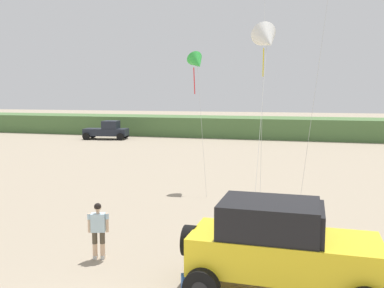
{
  "coord_description": "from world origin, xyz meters",
  "views": [
    {
      "loc": [
        3.91,
        -6.21,
        4.77
      ],
      "look_at": [
        0.71,
        5.11,
        3.4
      ],
      "focal_mm": 39.59,
      "sensor_mm": 36.0,
      "label": 1
    }
  ],
  "objects_px": {
    "cooler_box": "(193,283)",
    "kite_red_delta": "(267,39)",
    "person_watching": "(98,228)",
    "kite_orange_streamer": "(197,63)",
    "jeep": "(281,246)",
    "distant_pickup": "(107,130)"
  },
  "relations": [
    {
      "from": "jeep",
      "to": "kite_red_delta",
      "type": "relative_size",
      "value": 0.59
    },
    {
      "from": "distant_pickup",
      "to": "kite_orange_streamer",
      "type": "distance_m",
      "value": 26.13
    },
    {
      "from": "cooler_box",
      "to": "kite_orange_streamer",
      "type": "height_order",
      "value": "kite_orange_streamer"
    },
    {
      "from": "person_watching",
      "to": "kite_red_delta",
      "type": "distance_m",
      "value": 11.37
    },
    {
      "from": "person_watching",
      "to": "kite_orange_streamer",
      "type": "height_order",
      "value": "kite_orange_streamer"
    },
    {
      "from": "jeep",
      "to": "distant_pickup",
      "type": "bearing_deg",
      "value": 123.31
    },
    {
      "from": "kite_orange_streamer",
      "to": "kite_red_delta",
      "type": "distance_m",
      "value": 3.98
    },
    {
      "from": "jeep",
      "to": "person_watching",
      "type": "distance_m",
      "value": 5.32
    },
    {
      "from": "cooler_box",
      "to": "kite_red_delta",
      "type": "bearing_deg",
      "value": 62.55
    },
    {
      "from": "cooler_box",
      "to": "distant_pickup",
      "type": "height_order",
      "value": "distant_pickup"
    },
    {
      "from": "distant_pickup",
      "to": "kite_red_delta",
      "type": "xyz_separation_m",
      "value": [
        19.12,
        -21.76,
        6.27
      ]
    },
    {
      "from": "jeep",
      "to": "distant_pickup",
      "type": "distance_m",
      "value": 37.36
    },
    {
      "from": "cooler_box",
      "to": "kite_red_delta",
      "type": "height_order",
      "value": "kite_red_delta"
    },
    {
      "from": "person_watching",
      "to": "cooler_box",
      "type": "distance_m",
      "value": 3.49
    },
    {
      "from": "jeep",
      "to": "kite_orange_streamer",
      "type": "xyz_separation_m",
      "value": [
        -5.01,
        10.9,
        5.17
      ]
    },
    {
      "from": "person_watching",
      "to": "cooler_box",
      "type": "xyz_separation_m",
      "value": [
        3.2,
        -1.2,
        -0.75
      ]
    },
    {
      "from": "kite_red_delta",
      "to": "kite_orange_streamer",
      "type": "bearing_deg",
      "value": 158.3
    },
    {
      "from": "jeep",
      "to": "kite_red_delta",
      "type": "bearing_deg",
      "value": 98.42
    },
    {
      "from": "cooler_box",
      "to": "distant_pickup",
      "type": "distance_m",
      "value": 36.62
    },
    {
      "from": "jeep",
      "to": "distant_pickup",
      "type": "relative_size",
      "value": 1.0
    },
    {
      "from": "jeep",
      "to": "kite_orange_streamer",
      "type": "relative_size",
      "value": 0.7
    },
    {
      "from": "person_watching",
      "to": "distant_pickup",
      "type": "height_order",
      "value": "distant_pickup"
    }
  ]
}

